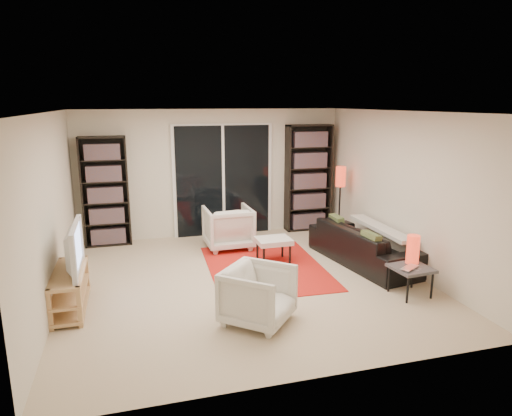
# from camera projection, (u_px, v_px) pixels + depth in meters

# --- Properties ---
(floor) EXTENTS (5.00, 5.00, 0.00)m
(floor) POSITION_uv_depth(u_px,v_px,m) (245.00, 281.00, 6.61)
(floor) COLOR beige
(floor) RESTS_ON ground
(wall_back) EXTENTS (5.00, 0.02, 2.40)m
(wall_back) POSITION_uv_depth(u_px,v_px,m) (212.00, 173.00, 8.68)
(wall_back) COLOR beige
(wall_back) RESTS_ON ground
(wall_front) EXTENTS (5.00, 0.02, 2.40)m
(wall_front) POSITION_uv_depth(u_px,v_px,m) (315.00, 258.00, 3.99)
(wall_front) COLOR beige
(wall_front) RESTS_ON ground
(wall_left) EXTENTS (0.02, 5.00, 2.40)m
(wall_left) POSITION_uv_depth(u_px,v_px,m) (50.00, 211.00, 5.68)
(wall_left) COLOR beige
(wall_left) RESTS_ON ground
(wall_right) EXTENTS (0.02, 5.00, 2.40)m
(wall_right) POSITION_uv_depth(u_px,v_px,m) (402.00, 191.00, 6.99)
(wall_right) COLOR beige
(wall_right) RESTS_ON ground
(ceiling) EXTENTS (5.00, 5.00, 0.02)m
(ceiling) POSITION_uv_depth(u_px,v_px,m) (244.00, 112.00, 6.06)
(ceiling) COLOR white
(ceiling) RESTS_ON wall_back
(sliding_door) EXTENTS (1.92, 0.08, 2.16)m
(sliding_door) POSITION_uv_depth(u_px,v_px,m) (223.00, 181.00, 8.73)
(sliding_door) COLOR white
(sliding_door) RESTS_ON ground
(bookshelf_left) EXTENTS (0.80, 0.30, 1.95)m
(bookshelf_left) POSITION_uv_depth(u_px,v_px,m) (105.00, 192.00, 8.06)
(bookshelf_left) COLOR black
(bookshelf_left) RESTS_ON ground
(bookshelf_right) EXTENTS (0.90, 0.30, 2.10)m
(bookshelf_right) POSITION_uv_depth(u_px,v_px,m) (308.00, 178.00, 9.06)
(bookshelf_right) COLOR black
(bookshelf_right) RESTS_ON ground
(tv_stand) EXTENTS (0.37, 1.16, 0.50)m
(tv_stand) POSITION_uv_depth(u_px,v_px,m) (70.00, 289.00, 5.65)
(tv_stand) COLOR tan
(tv_stand) RESTS_ON floor
(tv) EXTENTS (0.14, 1.03, 0.59)m
(tv) POSITION_uv_depth(u_px,v_px,m) (68.00, 248.00, 5.53)
(tv) COLOR black
(tv) RESTS_ON tv_stand
(rug) EXTENTS (1.84, 2.43, 0.01)m
(rug) POSITION_uv_depth(u_px,v_px,m) (265.00, 267.00, 7.13)
(rug) COLOR red
(rug) RESTS_ON floor
(sofa) EXTENTS (1.12, 2.18, 0.61)m
(sofa) POSITION_uv_depth(u_px,v_px,m) (364.00, 245.00, 7.28)
(sofa) COLOR black
(sofa) RESTS_ON floor
(armchair_back) EXTENTS (0.81, 0.83, 0.74)m
(armchair_back) POSITION_uv_depth(u_px,v_px,m) (228.00, 227.00, 8.03)
(armchair_back) COLOR silver
(armchair_back) RESTS_ON floor
(armchair_front) EXTENTS (1.03, 1.03, 0.68)m
(armchair_front) POSITION_uv_depth(u_px,v_px,m) (258.00, 295.00, 5.30)
(armchair_front) COLOR silver
(armchair_front) RESTS_ON floor
(ottoman) EXTENTS (0.55, 0.45, 0.40)m
(ottoman) POSITION_uv_depth(u_px,v_px,m) (274.00, 242.00, 7.29)
(ottoman) COLOR silver
(ottoman) RESTS_ON floor
(side_table) EXTENTS (0.52, 0.52, 0.40)m
(side_table) POSITION_uv_depth(u_px,v_px,m) (411.00, 270.00, 6.04)
(side_table) COLOR #444448
(side_table) RESTS_ON floor
(laptop) EXTENTS (0.37, 0.33, 0.02)m
(laptop) POSITION_uv_depth(u_px,v_px,m) (413.00, 269.00, 5.93)
(laptop) COLOR silver
(laptop) RESTS_ON side_table
(table_lamp) EXTENTS (0.17, 0.17, 0.39)m
(table_lamp) POSITION_uv_depth(u_px,v_px,m) (413.00, 249.00, 6.14)
(table_lamp) COLOR red
(table_lamp) RESTS_ON side_table
(floor_lamp) EXTENTS (0.21, 0.21, 1.37)m
(floor_lamp) POSITION_uv_depth(u_px,v_px,m) (340.00, 184.00, 8.45)
(floor_lamp) COLOR black
(floor_lamp) RESTS_ON floor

